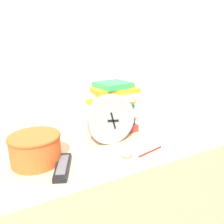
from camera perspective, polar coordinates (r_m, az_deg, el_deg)
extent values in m
cube|color=silver|center=(1.34, -8.47, 17.51)|extent=(6.00, 0.04, 2.40)
cube|color=tan|center=(1.31, -0.83, -22.21)|extent=(1.23, 0.59, 0.72)
cylinder|color=#99999E|center=(1.07, -0.31, -1.91)|extent=(0.25, 0.05, 0.25)
cylinder|color=silver|center=(1.05, 0.04, -2.14)|extent=(0.22, 0.01, 0.22)
cube|color=black|center=(1.05, 0.26, -2.28)|extent=(0.06, 0.01, 0.02)
cube|color=black|center=(1.05, 0.26, -2.28)|extent=(0.03, 0.01, 0.09)
cylinder|color=black|center=(1.05, 0.26, -2.28)|extent=(0.01, 0.01, 0.01)
cube|color=red|center=(1.25, 0.21, -3.85)|extent=(0.25, 0.18, 0.04)
cube|color=#232328|center=(1.22, -0.16, -2.55)|extent=(0.24, 0.13, 0.04)
cube|color=#7A3899|center=(1.23, -0.34, -0.24)|extent=(0.22, 0.14, 0.04)
cube|color=#2D9ED1|center=(1.21, 0.48, 1.37)|extent=(0.22, 0.16, 0.04)
cube|color=yellow|center=(1.20, -0.30, 2.71)|extent=(0.25, 0.16, 0.02)
cube|color=white|center=(1.19, 0.07, 4.14)|extent=(0.19, 0.17, 0.04)
cube|color=orange|center=(1.18, 0.73, 5.76)|extent=(0.25, 0.17, 0.03)
cube|color=green|center=(1.19, 0.24, 7.13)|extent=(0.19, 0.18, 0.03)
cylinder|color=#E05623|center=(0.97, -19.35, -9.05)|extent=(0.20, 0.20, 0.12)
torus|color=#B3451C|center=(0.95, -19.69, -6.05)|extent=(0.21, 0.21, 0.01)
cube|color=black|center=(0.91, -12.76, -13.78)|extent=(0.12, 0.20, 0.02)
cube|color=#59595E|center=(0.91, -12.81, -13.16)|extent=(0.09, 0.15, 0.00)
sphere|color=white|center=(0.97, 3.94, -9.98)|extent=(0.06, 0.06, 0.06)
cylinder|color=#B21E1E|center=(1.03, 9.98, -10.13)|extent=(0.15, 0.04, 0.01)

